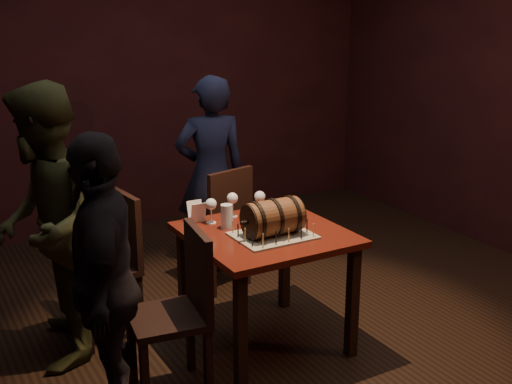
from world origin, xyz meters
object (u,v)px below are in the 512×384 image
person_back (211,174)px  chair_back (222,221)px  barrel_cake (273,218)px  chair_left_front (182,303)px  pub_table (265,248)px  wine_glass_mid (232,199)px  person_left_rear (47,228)px  wine_glass_right (260,198)px  pint_of_ale (227,217)px  person_left_front (104,283)px  wine_glass_left (211,205)px  chair_left_rear (113,257)px

person_back → chair_back: bearing=85.9°
barrel_cake → chair_left_front: (-0.64, -0.11, -0.35)m
pub_table → wine_glass_mid: 0.41m
pub_table → person_left_rear: bearing=157.4°
person_left_rear → wine_glass_mid: bearing=99.1°
wine_glass_right → chair_left_front: bearing=-147.3°
chair_left_front → person_back: size_ratio=0.60×
wine_glass_right → person_left_rear: (-1.30, 0.20, -0.04)m
chair_back → person_left_rear: person_left_rear is taller
wine_glass_mid → person_back: 1.00m
pint_of_ale → person_left_front: person_left_front is taller
wine_glass_left → person_left_front: (-0.85, -0.56, -0.11)m
wine_glass_mid → person_left_front: bearing=-149.5°
barrel_cake → wine_glass_left: (-0.21, 0.39, -0.00)m
chair_left_rear → wine_glass_right: bearing=-20.4°
wine_glass_left → chair_back: size_ratio=0.17×
wine_glass_mid → wine_glass_right: bearing=-18.3°
pub_table → person_back: (0.26, 1.29, 0.14)m
wine_glass_left → wine_glass_mid: same height
wine_glass_mid → pint_of_ale: 0.23m
wine_glass_mid → pint_of_ale: (-0.13, -0.18, -0.04)m
chair_left_rear → wine_glass_mid: bearing=-20.9°
person_back → person_left_rear: (-1.43, -0.80, 0.06)m
pub_table → person_left_front: person_left_front is taller
person_left_rear → wine_glass_right: bearing=97.6°
barrel_cake → chair_left_rear: bearing=136.5°
person_back → wine_glass_left: bearing=75.6°
chair_back → person_back: size_ratio=0.60×
person_left_rear → chair_left_front: bearing=53.4°
wine_glass_left → chair_back: chair_back is taller
wine_glass_mid → person_back: (0.31, 0.95, -0.09)m
pub_table → pint_of_ale: 0.30m
chair_left_rear → barrel_cake: bearing=-43.5°
chair_left_rear → person_left_rear: bearing=-162.3°
chair_left_front → pint_of_ale: bearing=38.6°
wine_glass_mid → person_left_rear: person_left_rear is taller
barrel_cake → person_back: size_ratio=0.25×
pub_table → chair_left_front: 0.69m
chair_left_front → person_left_rear: 0.92m
wine_glass_right → person_left_rear: size_ratio=0.10×
wine_glass_right → person_back: (0.14, 1.00, -0.09)m
barrel_cake → wine_glass_mid: barrel_cake is taller
wine_glass_right → person_left_rear: 1.31m
wine_glass_right → pint_of_ale: size_ratio=1.07×
wine_glass_mid → person_left_rear: bearing=172.7°
pub_table → chair_left_rear: size_ratio=0.97×
wine_glass_right → person_left_front: 1.32m
pub_table → wine_glass_left: size_ratio=5.59×
pint_of_ale → person_left_rear: bearing=162.1°
chair_back → pint_of_ale: bearing=-114.4°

